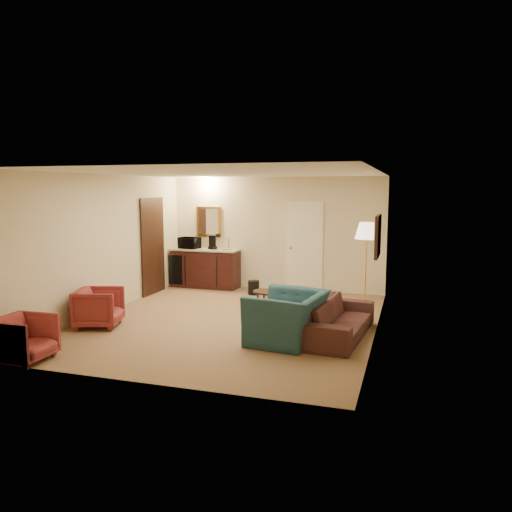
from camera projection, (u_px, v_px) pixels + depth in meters
The scene contains 12 objects.
ground at pixel (231, 321), 8.85m from camera, with size 6.00×6.00×0.00m, color olive.
room_walls at pixel (240, 222), 9.38m from camera, with size 5.02×6.01×2.61m.
wetbar_cabinet at pixel (205, 268), 11.85m from camera, with size 1.64×0.58×0.92m, color black.
sofa at pixel (339, 312), 7.86m from camera, with size 2.01×0.59×0.79m, color black.
teal_armchair at pixel (287, 309), 7.57m from camera, with size 1.18×0.77×1.03m, color #204350.
rose_chair_near at pixel (99, 306), 8.45m from camera, with size 0.71×0.66×0.73m, color maroon.
rose_chair_far at pixel (24, 336), 6.74m from camera, with size 0.68×0.63×0.70m, color maroon.
coffee_table at pixel (273, 303), 9.27m from camera, with size 0.78×0.53×0.45m, color black.
floor_lamp at pixel (366, 267), 9.47m from camera, with size 0.45×0.45×1.71m, color gold.
waste_bin at pixel (254, 288), 11.07m from camera, with size 0.25×0.25×0.31m, color black.
microwave at pixel (189, 242), 11.86m from camera, with size 0.48×0.26×0.32m, color black.
coffee_maker at pixel (213, 242), 11.73m from camera, with size 0.17×0.17×0.32m, color black.
Camera 1 is at (3.00, -8.10, 2.33)m, focal length 35.00 mm.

